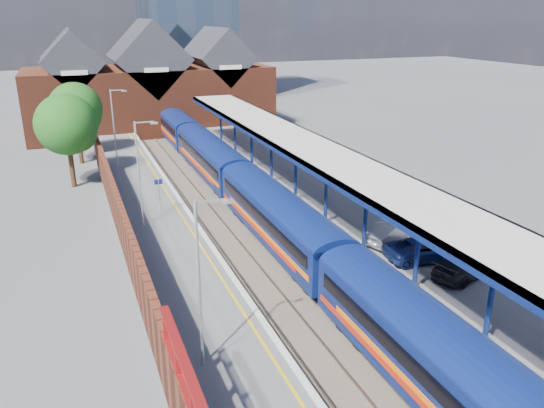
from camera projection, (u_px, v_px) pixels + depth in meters
The scene contains 21 objects.
ground at pixel (208, 193), 44.90m from camera, with size 240.00×240.00×0.00m, color #5B5B5E.
ballast_bed at pixel (246, 236), 36.12m from camera, with size 6.00×76.00×0.06m, color #473D33.
rails at pixel (246, 235), 36.09m from camera, with size 4.51×76.00×0.14m.
left_platform at pixel (165, 241), 34.08m from camera, with size 5.00×76.00×1.00m, color #565659.
right_platform at pixel (325, 218), 38.01m from camera, with size 6.00×76.00×1.00m, color #565659.
coping_left at pixel (200, 229), 34.71m from camera, with size 0.30×76.00×0.05m, color silver.
coping_right at pixel (288, 216), 36.86m from camera, with size 0.30×76.00×0.05m, color silver.
yellow_line at pixel (191, 230), 34.51m from camera, with size 0.14×76.00×0.01m, color yellow.
train at pixel (239, 181), 41.07m from camera, with size 2.87×65.90×3.45m.
canopy at pixel (308, 148), 37.94m from camera, with size 4.50×52.00×4.48m.
lamp_post_b at pixel (202, 275), 19.99m from camera, with size 1.48×0.18×7.00m.
lamp_post_c at pixel (141, 168), 34.02m from camera, with size 1.48×0.18×7.00m.
lamp_post_d at pixel (115, 123), 48.05m from camera, with size 1.48×0.18×7.00m.
platform_sign at pixel (159, 190), 37.02m from camera, with size 0.55×0.08×2.50m.
brick_wall at pixel (134, 261), 26.86m from camera, with size 0.35×50.00×3.86m.
station_building at pixel (150, 88), 67.62m from camera, with size 30.00×12.12×13.78m.
tree_near at pixel (68, 126), 44.73m from camera, with size 5.20×5.20×8.10m.
tree_far at pixel (77, 111), 52.09m from camera, with size 5.20×5.20×8.10m.
parked_car_silver at pixel (391, 232), 32.52m from camera, with size 1.37×3.93×1.29m, color #BBBBC0.
parked_car_dark at pixel (465, 266), 28.25m from camera, with size 1.78×4.37×1.27m, color black.
parked_car_blue at pixel (424, 249), 30.25m from camera, with size 2.10×4.56×1.27m, color navy.
Camera 1 is at (-10.41, -11.65, 14.27)m, focal length 35.00 mm.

